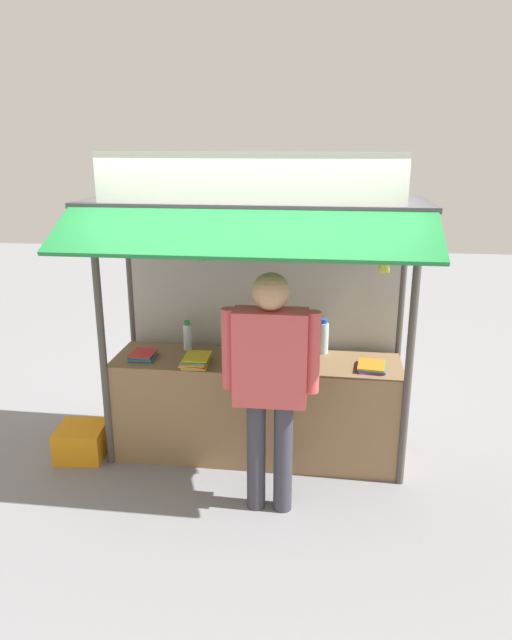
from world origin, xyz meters
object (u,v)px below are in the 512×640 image
(magazine_stack_front_left, at_px, (371,366))
(magazine_stack_center, at_px, (143,355))
(water_bottle_mid_right, at_px, (324,337))
(vendor_person, at_px, (270,373))
(banana_bunch_leftmost, at_px, (384,261))
(banana_bunch_rightmost, at_px, (280,251))
(magazine_stack_mid_left, at_px, (196,360))
(banana_bunch_inner_left, at_px, (201,252))
(water_bottle_front_right, at_px, (187,336))
(water_bottle_far_left, at_px, (270,343))
(magazine_stack_back_left, at_px, (278,363))
(plastic_crate, at_px, (82,441))

(magazine_stack_front_left, height_order, magazine_stack_center, magazine_stack_center)
(water_bottle_mid_right, distance_m, vendor_person, 1.07)
(banana_bunch_leftmost, distance_m, banana_bunch_rightmost, 0.73)
(magazine_stack_mid_left, height_order, magazine_stack_front_left, magazine_stack_mid_left)
(banana_bunch_leftmost, relative_size, banana_bunch_inner_left, 1.17)
(magazine_stack_mid_left, bearing_deg, water_bottle_front_right, 114.03)
(water_bottle_front_right, distance_m, magazine_stack_front_left, 1.59)
(water_bottle_far_left, relative_size, magazine_stack_front_left, 0.91)
(water_bottle_front_right, relative_size, water_bottle_far_left, 1.02)
(magazine_stack_front_left, height_order, vendor_person, vendor_person)
(magazine_stack_center, relative_size, banana_bunch_inner_left, 0.89)
(banana_bunch_leftmost, bearing_deg, banana_bunch_inner_left, 180.00)
(magazine_stack_back_left, bearing_deg, water_bottle_mid_right, 44.02)
(vendor_person, bearing_deg, banana_bunch_rightmost, -95.61)
(magazine_stack_front_left, bearing_deg, plastic_crate, -175.85)
(magazine_stack_back_left, xyz_separation_m, magazine_stack_center, (-1.14, 0.03, 0.00))
(magazine_stack_front_left, distance_m, magazine_stack_back_left, 0.75)
(water_bottle_mid_right, bearing_deg, banana_bunch_rightmost, -116.05)
(water_bottle_mid_right, height_order, plastic_crate, water_bottle_mid_right)
(plastic_crate, bearing_deg, water_bottle_far_left, 12.72)
(banana_bunch_leftmost, height_order, banana_bunch_rightmost, same)
(magazine_stack_mid_left, relative_size, magazine_stack_back_left, 0.87)
(magazine_stack_mid_left, distance_m, plastic_crate, 1.27)
(water_bottle_mid_right, height_order, banana_bunch_inner_left, banana_bunch_inner_left)
(magazine_stack_mid_left, height_order, magazine_stack_back_left, magazine_stack_mid_left)
(water_bottle_front_right, distance_m, magazine_stack_center, 0.42)
(magazine_stack_back_left, relative_size, magazine_stack_center, 1.32)
(water_bottle_front_right, relative_size, magazine_stack_back_left, 0.77)
(magazine_stack_front_left, height_order, banana_bunch_leftmost, banana_bunch_leftmost)
(water_bottle_front_right, bearing_deg, vendor_person, -49.14)
(water_bottle_front_right, xyz_separation_m, magazine_stack_back_left, (0.82, -0.29, -0.10))
(magazine_stack_back_left, relative_size, plastic_crate, 0.86)
(water_bottle_mid_right, xyz_separation_m, plastic_crate, (-2.03, -0.49, -0.87))
(banana_bunch_rightmost, relative_size, vendor_person, 0.14)
(plastic_crate, bearing_deg, magazine_stack_mid_left, 4.95)
(water_bottle_far_left, height_order, magazine_stack_back_left, water_bottle_far_left)
(vendor_person, bearing_deg, magazine_stack_front_left, -137.55)
(water_bottle_front_right, bearing_deg, magazine_stack_front_left, -9.35)
(water_bottle_far_left, xyz_separation_m, banana_bunch_rightmost, (0.13, -0.52, 0.88))
(water_bottle_far_left, bearing_deg, banana_bunch_rightmost, -76.52)
(magazine_stack_center, bearing_deg, magazine_stack_back_left, -1.65)
(banana_bunch_leftmost, bearing_deg, vendor_person, -154.74)
(water_bottle_mid_right, height_order, magazine_stack_back_left, water_bottle_mid_right)
(vendor_person, distance_m, plastic_crate, 1.99)
(banana_bunch_leftmost, bearing_deg, water_bottle_far_left, 148.51)
(magazine_stack_back_left, distance_m, banana_bunch_inner_left, 1.14)
(water_bottle_far_left, bearing_deg, banana_bunch_inner_left, -130.96)
(magazine_stack_mid_left, bearing_deg, banana_bunch_inner_left, -64.11)
(vendor_person, relative_size, plastic_crate, 4.54)
(magazine_stack_center, distance_m, vendor_person, 1.36)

